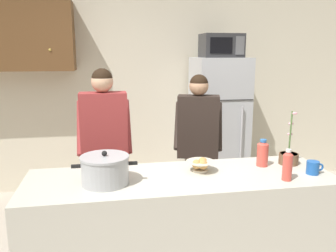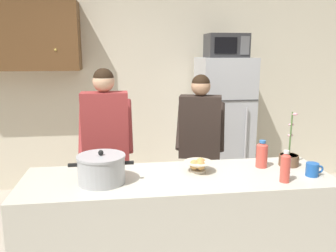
# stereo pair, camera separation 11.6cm
# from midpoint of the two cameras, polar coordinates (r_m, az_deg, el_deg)

# --- Properties ---
(back_wall_unit) EXTENTS (6.00, 0.48, 2.60)m
(back_wall_unit) POSITION_cam_midpoint_polar(r_m,az_deg,el_deg) (4.59, -7.96, 7.32)
(back_wall_unit) COLOR beige
(back_wall_unit) RESTS_ON ground
(kitchen_island) EXTENTS (2.20, 0.68, 0.92)m
(kitchen_island) POSITION_cam_midpoint_polar(r_m,az_deg,el_deg) (2.71, 0.82, -17.36)
(kitchen_island) COLOR beige
(kitchen_island) RESTS_ON ground
(refrigerator) EXTENTS (0.64, 0.68, 1.72)m
(refrigerator) POSITION_cam_midpoint_polar(r_m,az_deg,el_deg) (4.47, 7.47, -0.04)
(refrigerator) COLOR #B7BABF
(refrigerator) RESTS_ON ground
(microwave) EXTENTS (0.48, 0.37, 0.28)m
(microwave) POSITION_cam_midpoint_polar(r_m,az_deg,el_deg) (4.35, 7.92, 12.87)
(microwave) COLOR #2D2D30
(microwave) RESTS_ON refrigerator
(person_near_pot) EXTENTS (0.50, 0.41, 1.65)m
(person_near_pot) POSITION_cam_midpoint_polar(r_m,az_deg,el_deg) (3.24, -11.37, -1.75)
(person_near_pot) COLOR black
(person_near_pot) RESTS_ON ground
(person_by_sink) EXTENTS (0.56, 0.50, 1.58)m
(person_by_sink) POSITION_cam_midpoint_polar(r_m,az_deg,el_deg) (3.46, 3.96, -1.56)
(person_by_sink) COLOR #726656
(person_by_sink) RESTS_ON ground
(cooking_pot) EXTENTS (0.44, 0.33, 0.23)m
(cooking_pot) POSITION_cam_midpoint_polar(r_m,az_deg,el_deg) (2.40, -11.63, -7.02)
(cooking_pot) COLOR #ADAFB5
(cooking_pot) RESTS_ON kitchen_island
(coffee_mug) EXTENTS (0.13, 0.09, 0.10)m
(coffee_mug) POSITION_cam_midpoint_polar(r_m,az_deg,el_deg) (2.73, 21.51, -6.35)
(coffee_mug) COLOR #1E59B2
(coffee_mug) RESTS_ON kitchen_island
(bread_bowl) EXTENTS (0.21, 0.21, 0.10)m
(bread_bowl) POSITION_cam_midpoint_polar(r_m,az_deg,el_deg) (2.59, 4.04, -6.39)
(bread_bowl) COLOR beige
(bread_bowl) RESTS_ON kitchen_island
(bottle_near_edge) EXTENTS (0.09, 0.09, 0.21)m
(bottle_near_edge) POSITION_cam_midpoint_polar(r_m,az_deg,el_deg) (2.78, 14.04, -4.32)
(bottle_near_edge) COLOR #D84C3F
(bottle_near_edge) RESTS_ON kitchen_island
(bottle_mid_counter) EXTENTS (0.07, 0.07, 0.22)m
(bottle_mid_counter) POSITION_cam_midpoint_polar(r_m,az_deg,el_deg) (2.52, 17.70, -6.13)
(bottle_mid_counter) COLOR #D84C3F
(bottle_mid_counter) RESTS_ON kitchen_island
(potted_orchid) EXTENTS (0.15, 0.15, 0.42)m
(potted_orchid) POSITION_cam_midpoint_polar(r_m,az_deg,el_deg) (2.90, 18.04, -4.78)
(potted_orchid) COLOR brown
(potted_orchid) RESTS_ON kitchen_island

